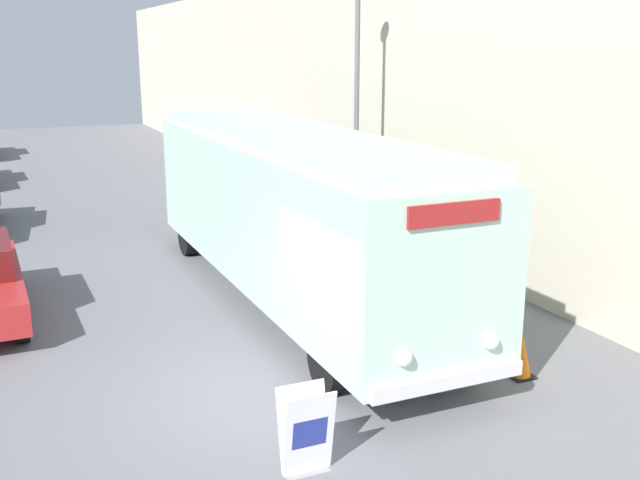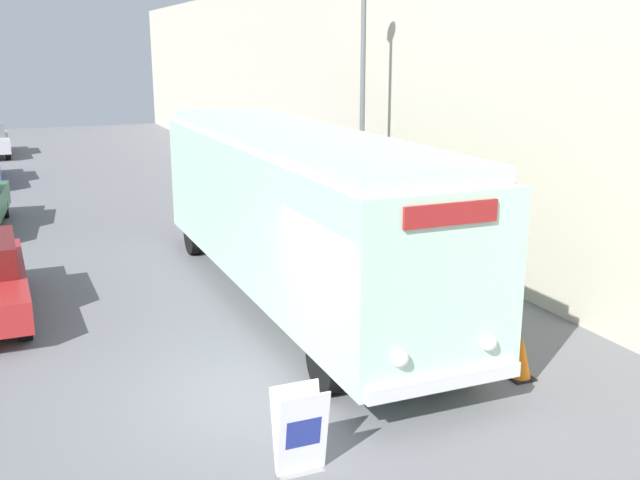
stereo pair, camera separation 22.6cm
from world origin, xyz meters
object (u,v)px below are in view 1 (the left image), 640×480
at_px(vintage_bus, 291,207).
at_px(traffic_cone, 522,357).
at_px(streetlamp, 357,72).
at_px(sign_board, 306,432).

distance_m(vintage_bus, traffic_cone, 5.27).
xyz_separation_m(streetlamp, traffic_cone, (-1.16, -7.86, -3.88)).
height_order(sign_board, traffic_cone, sign_board).
relative_size(vintage_bus, sign_board, 10.47).
xyz_separation_m(vintage_bus, sign_board, (-2.16, -5.80, -1.34)).
height_order(vintage_bus, sign_board, vintage_bus).
relative_size(vintage_bus, traffic_cone, 16.52).
bearing_deg(streetlamp, traffic_cone, -98.42).
distance_m(sign_board, streetlamp, 10.94).
bearing_deg(sign_board, traffic_cone, 15.31).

